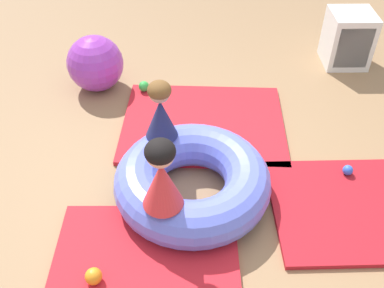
{
  "coord_description": "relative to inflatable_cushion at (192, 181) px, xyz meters",
  "views": [
    {
      "loc": [
        -0.15,
        -2.13,
        2.46
      ],
      "look_at": [
        -0.11,
        0.28,
        0.35
      ],
      "focal_mm": 40.88,
      "sensor_mm": 36.0,
      "label": 1
    }
  ],
  "objects": [
    {
      "name": "play_ball_blue",
      "position": [
        1.21,
        0.18,
        -0.09
      ],
      "size": [
        0.08,
        0.08,
        0.08
      ],
      "primitive_type": "sphere",
      "color": "blue",
      "rests_on": "gym_mat_center_rear"
    },
    {
      "name": "play_ball_green",
      "position": [
        -0.45,
        1.35,
        -0.08
      ],
      "size": [
        0.1,
        0.1,
        0.1
      ],
      "primitive_type": "sphere",
      "color": "green",
      "rests_on": "gym_mat_near_left"
    },
    {
      "name": "inflatable_cushion",
      "position": [
        0.0,
        0.0,
        0.0
      ],
      "size": [
        1.14,
        1.14,
        0.33
      ],
      "primitive_type": "torus",
      "color": "#6070E5",
      "rests_on": "ground"
    },
    {
      "name": "gym_mat_far_right",
      "position": [
        -0.31,
        -0.59,
        -0.15
      ],
      "size": [
        1.22,
        0.95,
        0.04
      ],
      "primitive_type": "cube",
      "rotation": [
        0.0,
        0.0,
        -0.01
      ],
      "color": "red",
      "rests_on": "ground"
    },
    {
      "name": "ground_plane",
      "position": [
        0.11,
        -0.08,
        -0.17
      ],
      "size": [
        8.0,
        8.0,
        0.0
      ],
      "primitive_type": "plane",
      "color": "#93704C"
    },
    {
      "name": "gym_mat_center_rear",
      "position": [
        1.14,
        -0.15,
        -0.15
      ],
      "size": [
        1.13,
        0.99,
        0.04
      ],
      "primitive_type": "cube",
      "rotation": [
        0.0,
        0.0,
        0.01
      ],
      "color": "#B21923",
      "rests_on": "ground"
    },
    {
      "name": "exercise_ball_large",
      "position": [
        -0.91,
        1.48,
        0.1
      ],
      "size": [
        0.54,
        0.54,
        0.54
      ],
      "primitive_type": "sphere",
      "color": "purple",
      "rests_on": "ground"
    },
    {
      "name": "child_in_red",
      "position": [
        -0.19,
        -0.35,
        0.42
      ],
      "size": [
        0.33,
        0.33,
        0.52
      ],
      "rotation": [
        0.0,
        0.0,
        5.02
      ],
      "color": "red",
      "rests_on": "inflatable_cushion"
    },
    {
      "name": "child_in_navy",
      "position": [
        -0.23,
        0.33,
        0.4
      ],
      "size": [
        0.34,
        0.34,
        0.47
      ],
      "rotation": [
        0.0,
        0.0,
        2.18
      ],
      "color": "navy",
      "rests_on": "inflatable_cushion"
    },
    {
      "name": "gym_mat_near_left",
      "position": [
        0.11,
        0.86,
        -0.15
      ],
      "size": [
        1.49,
        1.2,
        0.04
      ],
      "primitive_type": "cube",
      "rotation": [
        0.0,
        0.0,
        -0.06
      ],
      "color": "red",
      "rests_on": "ground"
    },
    {
      "name": "play_ball_orange",
      "position": [
        -0.62,
        -0.72,
        -0.07
      ],
      "size": [
        0.11,
        0.11,
        0.11
      ],
      "primitive_type": "sphere",
      "color": "orange",
      "rests_on": "gym_mat_far_right"
    },
    {
      "name": "storage_cube",
      "position": [
        1.66,
        1.91,
        0.11
      ],
      "size": [
        0.44,
        0.44,
        0.56
      ],
      "color": "silver",
      "rests_on": "ground"
    }
  ]
}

